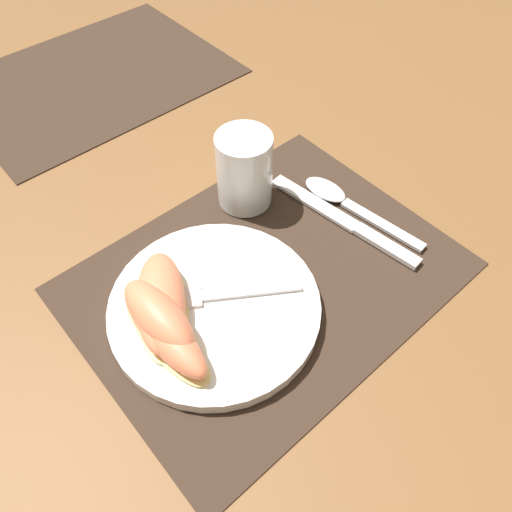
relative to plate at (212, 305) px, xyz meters
The scene contains 11 objects.
ground_plane 0.08m from the plate, ahead, with size 3.00×3.00×0.00m, color brown.
placemat 0.08m from the plate, ahead, with size 0.43×0.32×0.00m.
placemat_far 0.52m from the plate, 74.81° to the left, with size 0.43×0.32×0.00m.
plate is the anchor object (origin of this frame).
juice_glass 0.18m from the plate, 37.84° to the left, with size 0.07×0.07×0.10m.
knife 0.21m from the plate, ahead, with size 0.04×0.22×0.01m.
spoon 0.23m from the plate, ahead, with size 0.05×0.18×0.01m.
fork 0.01m from the plate, 82.86° to the left, with size 0.16×0.12×0.00m.
citrus_wedge_0 0.06m from the plate, 151.84° to the left, with size 0.12×0.14×0.04m.
citrus_wedge_1 0.07m from the plate, behind, with size 0.05×0.11×0.05m.
citrus_wedge_2 0.07m from the plate, behind, with size 0.04×0.13×0.04m.
Camera 1 is at (-0.24, -0.25, 0.48)m, focal length 35.00 mm.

